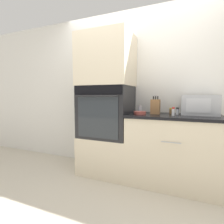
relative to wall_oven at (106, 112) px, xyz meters
The scene contains 13 objects.
ground_plane 1.06m from the wall_oven, 37.85° to the right, with size 12.00×12.00×0.00m, color beige.
wall_back 0.59m from the wall_oven, 41.15° to the left, with size 8.00×0.05×2.50m.
oven_cabinet_base 0.66m from the wall_oven, 90.00° to the left, with size 0.76×0.60×0.56m.
wall_oven is the anchor object (origin of this frame).
oven_cabinet_upper 0.75m from the wall_oven, 90.00° to the left, with size 0.76×0.60×0.74m.
counter_unit 1.07m from the wall_oven, ahead, with size 1.17×0.63×0.93m.
microwave 1.28m from the wall_oven, ahead, with size 0.44×0.30×0.26m.
knife_block 0.72m from the wall_oven, ahead, with size 0.12×0.13×0.24m.
bowl 0.53m from the wall_oven, ahead, with size 0.17×0.17×0.04m.
condiment_jar_near 1.00m from the wall_oven, ahead, with size 0.04×0.04×0.09m.
condiment_jar_mid 0.93m from the wall_oven, 12.52° to the left, with size 0.05×0.05×0.08m.
condiment_jar_far 0.96m from the wall_oven, ahead, with size 0.04×0.04×0.11m.
condiment_jar_back 0.50m from the wall_oven, 10.31° to the left, with size 0.05×0.05×0.11m.
Camera 1 is at (0.71, -2.08, 1.18)m, focal length 28.00 mm.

